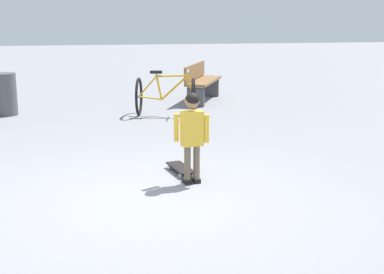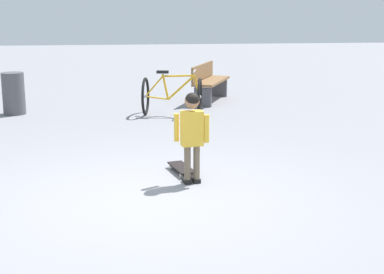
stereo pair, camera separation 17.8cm
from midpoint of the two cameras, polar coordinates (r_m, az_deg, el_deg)
name	(u,v)px [view 2 (the right image)]	position (r m, az deg, el deg)	size (l,w,h in m)	color
ground_plane	(142,201)	(5.91, -4.25, -6.56)	(50.00, 50.00, 0.00)	gray
child_person	(192,128)	(6.31, 0.81, 0.94)	(0.39, 0.21, 1.06)	brown
skateboard	(182,168)	(6.87, -0.32, -3.19)	(0.31, 0.59, 0.07)	black
bicycle_near	(172,95)	(10.44, -1.52, 4.28)	(1.19, 0.91, 0.85)	black
street_bench	(209,82)	(12.03, 2.19, 5.67)	(1.04, 1.64, 0.80)	brown
trash_bin	(14,93)	(11.06, -17.33, 4.27)	(0.42, 0.42, 0.79)	#4C4C51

